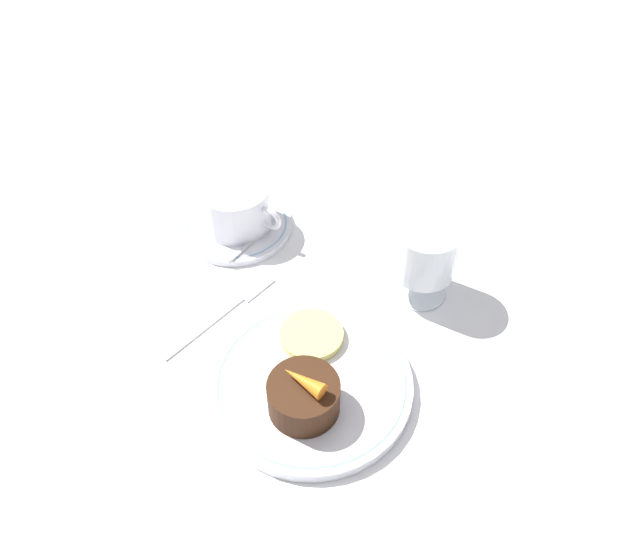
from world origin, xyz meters
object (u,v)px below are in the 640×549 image
(coffee_cup, at_px, (236,205))
(fork, at_px, (232,305))
(wine_glass, at_px, (425,255))
(dessert_cake, at_px, (304,397))
(dinner_plate, at_px, (312,383))

(coffee_cup, xyz_separation_m, fork, (0.08, -0.12, -0.04))
(fork, bearing_deg, wine_glass, 37.40)
(wine_glass, xyz_separation_m, dessert_cake, (-0.03, -0.22, -0.03))
(coffee_cup, relative_size, wine_glass, 1.16)
(coffee_cup, relative_size, dessert_cake, 1.60)
(dinner_plate, height_order, dessert_cake, dessert_cake)
(dinner_plate, height_order, wine_glass, wine_glass)
(wine_glass, distance_m, dessert_cake, 0.23)
(dinner_plate, height_order, coffee_cup, coffee_cup)
(coffee_cup, bearing_deg, fork, -56.77)
(dessert_cake, bearing_deg, coffee_cup, 139.56)
(dinner_plate, relative_size, wine_glass, 2.13)
(fork, height_order, dessert_cake, dessert_cake)
(wine_glass, bearing_deg, dinner_plate, -101.74)
(wine_glass, xyz_separation_m, fork, (-0.19, -0.14, -0.06))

